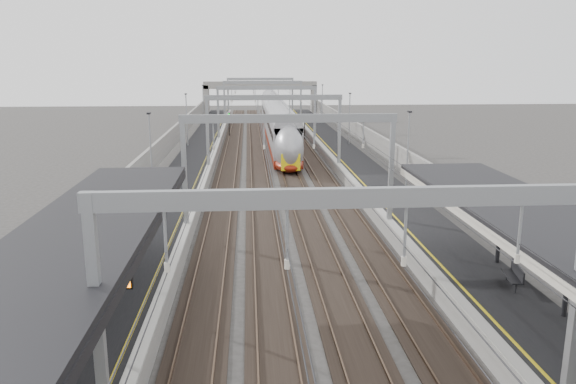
{
  "coord_description": "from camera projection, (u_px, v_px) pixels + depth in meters",
  "views": [
    {
      "loc": [
        -2.42,
        -11.35,
        10.63
      ],
      "look_at": [
        0.0,
        22.95,
        2.63
      ],
      "focal_mm": 35.0,
      "sensor_mm": 36.0,
      "label": 1
    }
  ],
  "objects": [
    {
      "name": "train",
      "position": [
        277.0,
        125.0,
        76.58
      ],
      "size": [
        2.9,
        52.85,
        4.58
      ],
      "color": "maroon",
      "rests_on": "ground"
    },
    {
      "name": "signal_red_far",
      "position": [
        305.0,
        122.0,
        78.05
      ],
      "size": [
        0.32,
        0.32,
        3.48
      ],
      "color": "black",
      "rests_on": "ground"
    },
    {
      "name": "platform_right",
      "position": [
        350.0,
        163.0,
        57.76
      ],
      "size": [
        4.0,
        120.0,
        1.0
      ],
      "primitive_type": "cube",
      "color": "black",
      "rests_on": "ground"
    },
    {
      "name": "platform_left",
      "position": [
        194.0,
        165.0,
        56.66
      ],
      "size": [
        4.0,
        120.0,
        1.0
      ],
      "primitive_type": "cube",
      "color": "black",
      "rests_on": "ground"
    },
    {
      "name": "signal_green",
      "position": [
        229.0,
        120.0,
        80.85
      ],
      "size": [
        0.32,
        0.32,
        3.48
      ],
      "color": "black",
      "rests_on": "ground"
    },
    {
      "name": "signal_red_near",
      "position": [
        288.0,
        121.0,
        79.34
      ],
      "size": [
        0.32,
        0.32,
        3.48
      ],
      "color": "black",
      "rests_on": "ground"
    },
    {
      "name": "overhead_line",
      "position": [
        270.0,
        103.0,
        62.36
      ],
      "size": [
        13.0,
        140.0,
        6.6
      ],
      "color": "gray",
      "rests_on": "platform_left"
    },
    {
      "name": "overbridge",
      "position": [
        260.0,
        90.0,
        109.55
      ],
      "size": [
        22.0,
        2.2,
        6.9
      ],
      "color": "gray",
      "rests_on": "ground"
    },
    {
      "name": "wall_right",
      "position": [
        381.0,
        152.0,
        57.73
      ],
      "size": [
        0.3,
        120.0,
        3.2
      ],
      "primitive_type": "cube",
      "color": "gray",
      "rests_on": "ground"
    },
    {
      "name": "tracks",
      "position": [
        273.0,
        168.0,
        57.31
      ],
      "size": [
        11.4,
        140.0,
        0.2
      ],
      "color": "black",
      "rests_on": "ground"
    },
    {
      "name": "bench",
      "position": [
        515.0,
        274.0,
        24.51
      ],
      "size": [
        0.85,
        1.96,
        0.98
      ],
      "color": "black",
      "rests_on": "platform_right"
    },
    {
      "name": "canopy_left",
      "position": [
        39.0,
        277.0,
        14.8
      ],
      "size": [
        4.4,
        30.0,
        4.24
      ],
      "color": "black",
      "rests_on": "platform_left"
    },
    {
      "name": "wall_left",
      "position": [
        161.0,
        154.0,
        56.19
      ],
      "size": [
        0.3,
        120.0,
        3.2
      ],
      "primitive_type": "cube",
      "color": "gray",
      "rests_on": "ground"
    }
  ]
}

